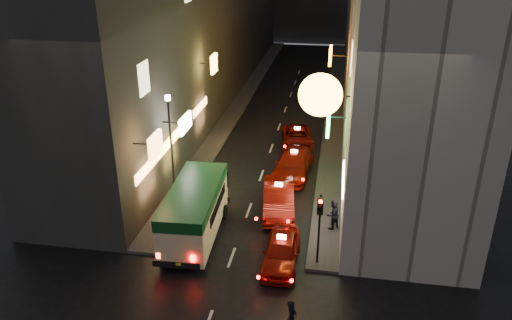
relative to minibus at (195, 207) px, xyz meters
The scene contains 12 objects.
building_right 27.09m from the minibus, 67.16° to the left, with size 8.40×52.00×18.00m.
sidewalk_left 24.20m from the minibus, 95.04° to the left, with size 1.50×52.00×0.15m, color #464441.
sidewalk_right 24.94m from the minibus, 75.15° to the left, with size 1.50×52.00×0.15m, color #464441.
minibus is the anchor object (origin of this frame).
taxi_near 4.82m from the minibus, 18.63° to the right, with size 2.05×4.96×1.75m.
taxi_second 5.05m from the minibus, 41.30° to the left, with size 3.06×5.93×1.97m.
taxi_third 9.11m from the minibus, 63.07° to the left, with size 2.71×5.67×1.92m.
taxi_far 13.50m from the minibus, 73.22° to the left, with size 2.57×4.87×1.65m.
pedestrian_crossing 8.05m from the minibus, 47.53° to the right, with size 0.58×0.37×1.76m, color black.
pedestrian_sidewalk 6.96m from the minibus, 14.51° to the left, with size 0.68×0.43×1.81m, color black.
traffic_light 6.38m from the minibus, 13.51° to the right, with size 0.26×0.43×3.50m.
lamp_post 4.20m from the minibus, 124.12° to the left, with size 0.28×0.28×6.22m.
Camera 1 is at (4.39, -10.61, 13.79)m, focal length 35.00 mm.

